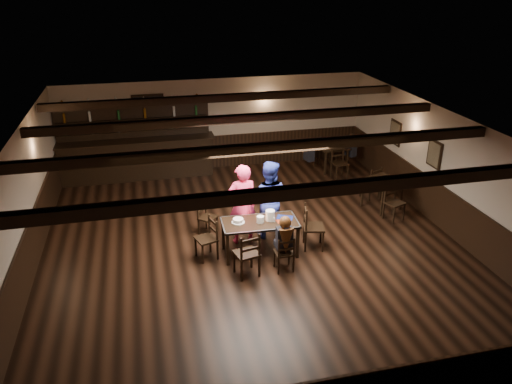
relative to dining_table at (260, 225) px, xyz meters
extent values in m
plane|color=black|center=(-0.07, 0.30, -0.67)|extent=(10.00, 10.00, 0.00)
cube|color=#B9AE9A|center=(-0.07, 5.30, 0.68)|extent=(9.00, 0.02, 2.70)
cube|color=#B9AE9A|center=(-0.07, -4.70, 0.68)|extent=(9.00, 0.02, 2.70)
cube|color=#B9AE9A|center=(-4.57, 0.30, 0.68)|extent=(0.02, 10.00, 2.70)
cube|color=#B9AE9A|center=(4.43, 0.30, 0.68)|extent=(0.02, 10.00, 2.70)
cube|color=silver|center=(-0.07, 0.30, 2.03)|extent=(9.00, 10.00, 0.02)
cube|color=black|center=(-0.07, 5.27, -0.17)|extent=(9.00, 0.04, 1.00)
cube|color=black|center=(-4.54, 0.30, -0.17)|extent=(0.04, 10.00, 1.00)
cube|color=black|center=(4.40, 0.30, -0.17)|extent=(0.04, 10.00, 1.00)
cube|color=black|center=(-1.97, 5.27, 1.18)|extent=(0.90, 0.03, 1.00)
cube|color=black|center=(-1.97, 5.25, 1.18)|extent=(0.80, 0.02, 0.90)
cube|color=black|center=(4.40, 0.80, 0.93)|extent=(0.03, 0.55, 0.65)
cube|color=#72664C|center=(4.38, 0.80, 0.93)|extent=(0.02, 0.45, 0.55)
cube|color=black|center=(4.40, 2.70, 0.88)|extent=(0.03, 0.55, 0.65)
cube|color=#72664C|center=(4.38, 2.70, 0.88)|extent=(0.02, 0.45, 0.55)
cube|color=black|center=(-0.07, -2.70, 1.93)|extent=(8.90, 0.18, 0.18)
cube|color=black|center=(-0.07, -0.70, 1.93)|extent=(8.90, 0.18, 0.18)
cube|color=black|center=(-0.07, 1.30, 1.93)|extent=(8.90, 0.18, 0.18)
cube|color=black|center=(-0.07, 3.30, 1.93)|extent=(8.90, 0.18, 0.18)
cube|color=black|center=(-0.74, -0.31, -0.32)|extent=(0.06, 0.06, 0.71)
cube|color=black|center=(-0.72, 0.36, -0.32)|extent=(0.06, 0.06, 0.71)
cube|color=black|center=(0.72, -0.36, -0.32)|extent=(0.06, 0.06, 0.71)
cube|color=black|center=(0.74, 0.31, -0.32)|extent=(0.06, 0.06, 0.71)
cube|color=black|center=(0.00, 0.00, 0.06)|extent=(1.61, 0.85, 0.04)
cube|color=#A5A8AD|center=(0.01, 0.38, 0.06)|extent=(1.58, 0.09, 0.04)
cube|color=#A5A8AD|center=(-0.01, -0.38, 0.06)|extent=(1.58, 0.09, 0.04)
cube|color=#A5A8AD|center=(0.77, -0.03, 0.06)|extent=(0.06, 0.79, 0.04)
cube|color=#A5A8AD|center=(-0.77, 0.03, 0.06)|extent=(0.06, 0.79, 0.04)
cube|color=black|center=(-0.30, -0.51, -0.45)|extent=(0.04, 0.04, 0.45)
cube|color=black|center=(-0.22, -0.86, -0.45)|extent=(0.04, 0.04, 0.45)
cube|color=black|center=(-0.67, -0.60, -0.45)|extent=(0.04, 0.04, 0.45)
cube|color=black|center=(-0.59, -0.95, -0.45)|extent=(0.04, 0.04, 0.45)
cube|color=black|center=(-0.44, -0.73, -0.20)|extent=(0.52, 0.51, 0.04)
cube|color=black|center=(-0.40, -0.91, 0.04)|extent=(0.44, 0.13, 0.48)
cube|color=black|center=(-0.40, -0.91, -0.01)|extent=(0.38, 0.11, 0.05)
cube|color=black|center=(-0.40, -0.91, 0.18)|extent=(0.38, 0.11, 0.05)
cube|color=black|center=(0.47, -0.58, -0.49)|extent=(0.03, 0.03, 0.37)
cube|color=black|center=(0.48, -0.87, -0.49)|extent=(0.03, 0.03, 0.37)
cube|color=black|center=(0.16, -0.59, -0.49)|extent=(0.03, 0.03, 0.37)
cube|color=black|center=(0.17, -0.88, -0.49)|extent=(0.03, 0.03, 0.37)
cube|color=black|center=(0.32, -0.73, -0.28)|extent=(0.37, 0.35, 0.03)
cube|color=black|center=(0.32, -0.88, -0.09)|extent=(0.36, 0.04, 0.39)
cube|color=black|center=(0.32, -0.88, -0.13)|extent=(0.31, 0.03, 0.04)
cube|color=black|center=(0.32, -0.88, 0.03)|extent=(0.31, 0.03, 0.04)
cube|color=black|center=(-1.34, 0.20, -0.46)|extent=(0.04, 0.04, 0.42)
cube|color=black|center=(-1.01, 0.29, -0.46)|extent=(0.04, 0.04, 0.42)
cube|color=black|center=(-1.23, -0.14, -0.46)|extent=(0.04, 0.04, 0.42)
cube|color=black|center=(-0.91, -0.05, -0.46)|extent=(0.04, 0.04, 0.42)
cube|color=black|center=(-1.12, 0.08, -0.23)|extent=(0.50, 0.51, 0.04)
cube|color=black|center=(-0.96, 0.12, -0.01)|extent=(0.15, 0.41, 0.44)
cube|color=black|center=(-0.96, 0.12, -0.05)|extent=(0.13, 0.35, 0.05)
cube|color=black|center=(-0.96, 0.12, 0.13)|extent=(0.13, 0.35, 0.05)
cube|color=black|center=(1.32, -0.26, -0.44)|extent=(0.05, 0.05, 0.47)
cube|color=black|center=(0.96, -0.17, -0.44)|extent=(0.05, 0.05, 0.47)
cube|color=black|center=(1.41, 0.13, -0.44)|extent=(0.05, 0.05, 0.47)
cube|color=black|center=(1.05, 0.21, -0.44)|extent=(0.05, 0.05, 0.47)
cube|color=black|center=(1.19, -0.02, -0.18)|extent=(0.53, 0.55, 0.04)
cube|color=black|center=(1.01, 0.02, 0.06)|extent=(0.14, 0.45, 0.49)
cube|color=black|center=(1.01, 0.02, 0.01)|extent=(0.12, 0.39, 0.05)
cube|color=black|center=(1.01, 0.02, 0.21)|extent=(0.12, 0.39, 0.05)
cube|color=black|center=(-0.93, 0.91, -0.48)|extent=(0.04, 0.04, 0.38)
cube|color=black|center=(-1.15, 1.11, -0.48)|extent=(0.04, 0.04, 0.38)
cube|color=black|center=(-0.72, 1.15, -0.48)|extent=(0.04, 0.04, 0.38)
cube|color=black|center=(-0.95, 1.35, -0.48)|extent=(0.04, 0.04, 0.38)
cube|color=black|center=(-0.94, 1.13, -0.28)|extent=(0.51, 0.51, 0.04)
cube|color=black|center=(-1.05, 1.23, -0.08)|extent=(0.27, 0.30, 0.40)
cube|color=black|center=(-1.05, 1.23, -0.12)|extent=(0.22, 0.25, 0.04)
cube|color=black|center=(-1.05, 1.23, 0.04)|extent=(0.22, 0.25, 0.04)
imported|color=#F33574|center=(-0.25, 0.58, 0.24)|extent=(0.68, 0.46, 1.82)
imported|color=navy|center=(0.37, 0.70, 0.23)|extent=(1.08, 0.98, 1.80)
cube|color=black|center=(0.32, -0.62, -0.16)|extent=(0.29, 0.29, 0.12)
cube|color=black|center=(0.32, -0.73, 0.05)|extent=(0.31, 0.18, 0.44)
cylinder|color=black|center=(0.32, -0.73, 0.26)|extent=(0.09, 0.31, 0.31)
sphere|color=#D8A384|center=(0.32, -0.73, 0.40)|extent=(0.19, 0.19, 0.19)
sphere|color=#3C200D|center=(0.32, -0.76, 0.40)|extent=(0.24, 0.24, 0.24)
cone|color=#3C200D|center=(0.32, -0.85, 0.04)|extent=(0.18, 0.18, 0.55)
cylinder|color=white|center=(-0.44, 0.07, 0.09)|extent=(0.27, 0.27, 0.01)
cylinder|color=white|center=(-0.44, 0.07, 0.13)|extent=(0.22, 0.22, 0.07)
cylinder|color=silver|center=(-0.44, 0.07, 0.11)|extent=(0.23, 0.23, 0.04)
cylinder|color=white|center=(0.00, -0.04, 0.15)|extent=(0.15, 0.15, 0.14)
cylinder|color=white|center=(0.23, 0.02, 0.19)|extent=(0.19, 0.19, 0.22)
cylinder|color=#A5A8AD|center=(0.02, 0.09, 0.09)|extent=(0.05, 0.05, 0.03)
sphere|color=orange|center=(0.02, 0.09, 0.12)|extent=(0.03, 0.03, 0.03)
cylinder|color=silver|center=(0.29, -0.08, 0.13)|extent=(0.04, 0.04, 0.09)
cylinder|color=#A5A8AD|center=(0.45, -0.05, 0.12)|extent=(0.04, 0.04, 0.09)
cylinder|color=silver|center=(0.30, 0.12, 0.13)|extent=(0.06, 0.06, 0.10)
cube|color=maroon|center=(0.47, -0.08, 0.08)|extent=(0.28, 0.20, 0.00)
cube|color=#0F184F|center=(0.56, 0.06, 0.08)|extent=(0.41, 0.36, 0.00)
cube|color=black|center=(-2.42, 4.95, -0.12)|extent=(4.27, 0.60, 1.10)
cube|color=black|center=(-2.42, 4.95, 0.45)|extent=(4.47, 0.70, 0.05)
cube|color=black|center=(-2.42, 5.22, 0.43)|extent=(4.27, 0.10, 2.20)
cube|color=black|center=(-2.42, 5.12, 0.68)|extent=(4.17, 0.22, 0.03)
cube|color=black|center=(-2.42, 5.12, 1.03)|extent=(4.17, 0.22, 0.03)
cube|color=black|center=(-2.42, 5.12, 1.38)|extent=(4.17, 0.22, 0.03)
cube|color=black|center=(3.52, 1.47, 0.06)|extent=(1.05, 1.05, 0.04)
cube|color=black|center=(3.32, 1.03, -0.32)|extent=(0.05, 0.05, 0.71)
cube|color=black|center=(3.09, 1.66, -0.32)|extent=(0.05, 0.05, 0.71)
cube|color=black|center=(3.95, 1.27, -0.32)|extent=(0.05, 0.05, 0.71)
cube|color=black|center=(3.72, 1.90, -0.32)|extent=(0.05, 0.05, 0.71)
cube|color=black|center=(3.25, 4.27, 0.06)|extent=(0.91, 0.91, 0.04)
cube|color=black|center=(2.92, 3.89, -0.32)|extent=(0.05, 0.05, 0.71)
cube|color=black|center=(2.87, 4.59, -0.32)|extent=(0.05, 0.05, 0.71)
cube|color=black|center=(3.62, 3.95, -0.32)|extent=(0.05, 0.05, 0.71)
cube|color=black|center=(3.57, 4.65, -0.32)|extent=(0.05, 0.05, 0.71)
cube|color=black|center=(2.45, 3.99, 0.03)|extent=(0.26, 0.36, 0.47)
sphere|color=#D8A384|center=(2.45, 3.99, 0.35)|extent=(0.18, 0.18, 0.18)
sphere|color=black|center=(2.45, 3.99, 0.38)|extent=(0.19, 0.19, 0.19)
cube|color=black|center=(3.78, 4.09, 0.03)|extent=(0.30, 0.38, 0.47)
sphere|color=#D8A384|center=(3.78, 4.09, 0.35)|extent=(0.18, 0.18, 0.18)
sphere|color=black|center=(3.78, 4.09, 0.38)|extent=(0.19, 0.19, 0.19)
camera|label=1|loc=(-2.20, -8.93, 4.83)|focal=35.00mm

